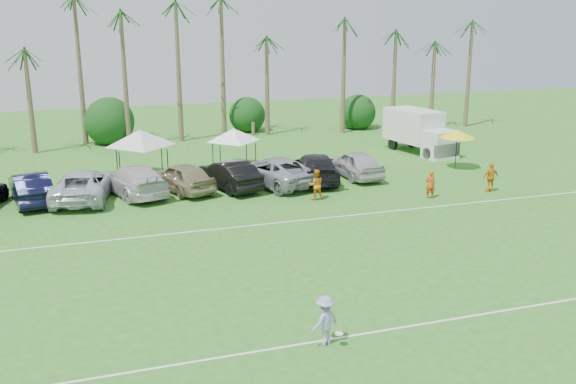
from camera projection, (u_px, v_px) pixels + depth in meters
name	position (u px, v px, depth m)	size (l,w,h in m)	color
ground	(394.00, 364.00, 19.22)	(120.00, 120.00, 0.00)	#2F7021
field_lines	(305.00, 267.00, 26.54)	(80.00, 12.10, 0.01)	white
palm_tree_2	(19.00, 27.00, 47.91)	(2.40, 2.40, 10.90)	brown
palm_tree_3	(74.00, 15.00, 48.89)	(2.40, 2.40, 11.90)	brown
palm_tree_4	(130.00, 49.00, 50.79)	(2.40, 2.40, 8.90)	brown
palm_tree_5	(180.00, 37.00, 51.77)	(2.40, 2.40, 9.90)	brown
palm_tree_6	(228.00, 26.00, 52.75)	(2.40, 2.40, 10.90)	brown
palm_tree_7	(275.00, 15.00, 53.73)	(2.40, 2.40, 11.90)	brown
palm_tree_8	(329.00, 46.00, 55.93)	(2.40, 2.40, 8.90)	brown
palm_tree_9	(382.00, 35.00, 57.21)	(2.40, 2.40, 9.90)	brown
palm_tree_10	(432.00, 25.00, 58.49)	(2.40, 2.40, 10.90)	brown
palm_tree_11	(470.00, 15.00, 59.47)	(2.40, 2.40, 11.90)	brown
bush_tree_1	(109.00, 120.00, 52.61)	(4.00, 4.00, 4.00)	brown
bush_tree_2	(250.00, 113.00, 56.24)	(4.00, 4.00, 4.00)	brown
bush_tree_3	(354.00, 108.00, 59.27)	(4.00, 4.00, 4.00)	brown
sideline_player_a	(430.00, 184.00, 36.41)	(0.59, 0.39, 1.62)	#CA4B16
sideline_player_b	(316.00, 185.00, 36.11)	(0.85, 0.66, 1.74)	orange
sideline_player_c	(491.00, 177.00, 37.74)	(1.02, 0.43, 1.74)	orange
box_truck	(420.00, 130.00, 48.29)	(3.47, 6.50, 3.18)	silver
canopy_tent_left	(140.00, 130.00, 40.41)	(4.48, 4.48, 3.63)	black
canopy_tent_right	(233.00, 128.00, 43.65)	(3.80, 3.80, 3.08)	black
market_umbrella	(457.00, 134.00, 42.91)	(2.42, 2.42, 2.69)	black
frisbee_player	(325.00, 320.00, 20.16)	(1.22, 0.98, 1.65)	#9E9ADB
parked_car_1	(31.00, 188.00, 35.48)	(1.84, 5.27, 1.74)	black
parked_car_2	(83.00, 185.00, 36.06)	(2.88, 6.25, 1.74)	silver
parked_car_3	(134.00, 180.00, 37.08)	(2.43, 5.98, 1.74)	silver
parked_car_4	(182.00, 177.00, 37.77)	(2.05, 5.10, 1.74)	gray
parked_car_5	(229.00, 174.00, 38.41)	(1.84, 5.27, 1.74)	black
parked_car_6	(274.00, 171.00, 39.25)	(2.88, 6.25, 1.74)	#9CA1AC
parked_car_7	(316.00, 167.00, 40.18)	(2.43, 5.98, 1.74)	black
parked_car_8	(356.00, 164.00, 41.14)	(2.05, 5.10, 1.74)	#BCBCBE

